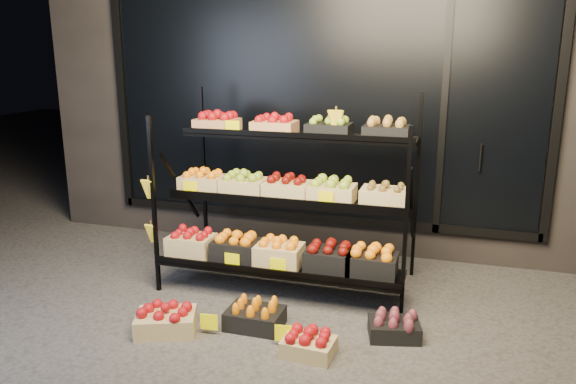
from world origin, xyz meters
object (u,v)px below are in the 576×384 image
(display_rack, at_px, (286,199))
(floor_crate_midleft, at_px, (255,315))
(floor_crate_midright, at_px, (309,344))
(floor_crate_left, at_px, (166,319))

(display_rack, xyz_separation_m, floor_crate_midleft, (-0.00, -0.80, -0.69))
(display_rack, xyz_separation_m, floor_crate_midright, (0.48, -1.06, -0.70))
(floor_crate_left, distance_m, floor_crate_midleft, 0.65)
(display_rack, height_order, floor_crate_left, display_rack)
(floor_crate_midleft, relative_size, floor_crate_midright, 1.14)
(display_rack, bearing_deg, floor_crate_left, -119.65)
(floor_crate_midleft, bearing_deg, floor_crate_midright, -28.32)
(floor_crate_left, relative_size, floor_crate_midleft, 1.24)
(floor_crate_left, distance_m, floor_crate_midright, 1.08)
(display_rack, distance_m, floor_crate_left, 1.39)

